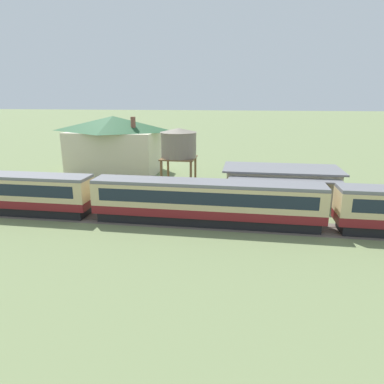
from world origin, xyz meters
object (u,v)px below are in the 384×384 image
station_building (281,183)px  water_tower (179,144)px  passenger_train (209,200)px  station_house_dark_green_roof (114,144)px

station_building → water_tower: size_ratio=1.66×
station_building → passenger_train: bearing=-127.6°
station_house_dark_green_roof → water_tower: station_house_dark_green_roof is taller
station_building → water_tower: (-12.29, 0.77, 4.23)m
station_house_dark_green_roof → water_tower: bearing=-39.1°
passenger_train → water_tower: 12.12m
passenger_train → water_tower: water_tower is taller
station_house_dark_green_roof → station_building: bearing=-23.6°
passenger_train → station_building: bearing=52.4°
passenger_train → station_house_dark_green_roof: 26.67m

